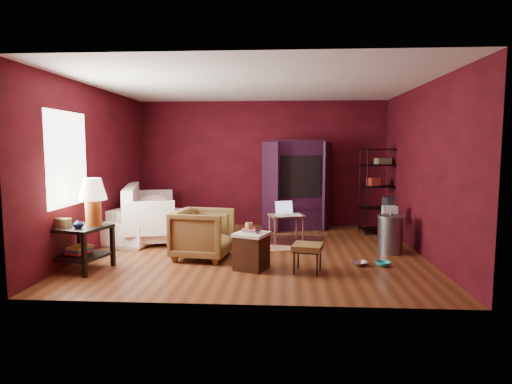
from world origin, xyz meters
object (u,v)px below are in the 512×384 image
side_table (87,215)px  armchair (203,231)px  sofa (149,216)px  wire_shelving (383,187)px  tv_armoire (296,183)px  laptop_desk (286,218)px  hamper (252,250)px

side_table → armchair: bearing=24.2°
sofa → armchair: bearing=-126.7°
side_table → wire_shelving: bearing=31.1°
side_table → tv_armoire: size_ratio=0.69×
sofa → armchair: size_ratio=2.47×
wire_shelving → laptop_desk: bearing=-166.9°
side_table → hamper: (2.38, 0.13, -0.52)m
side_table → tv_armoire: tv_armoire is taller
hamper → wire_shelving: size_ratio=0.35×
sofa → side_table: size_ratio=1.62×
sofa → laptop_desk: 2.73m
side_table → laptop_desk: side_table is taller
sofa → wire_shelving: size_ratio=1.23×
sofa → tv_armoire: (2.93, 1.02, 0.59)m
sofa → armchair: (1.38, -1.56, 0.01)m
side_table → wire_shelving: wire_shelving is taller
wire_shelving → armchair: bearing=-160.3°
armchair → laptop_desk: size_ratio=1.14×
laptop_desk → wire_shelving: size_ratio=0.44×
tv_armoire → laptop_desk: bearing=-111.6°
side_table → tv_armoire: (3.12, 3.28, 0.21)m
tv_armoire → wire_shelving: 1.79m
laptop_desk → tv_armoire: size_ratio=0.39×
armchair → wire_shelving: wire_shelving is taller
tv_armoire → wire_shelving: (1.76, -0.34, -0.05)m
side_table → wire_shelving: (4.88, 2.94, 0.16)m
sofa → hamper: (2.20, -2.13, -0.14)m
side_table → laptop_desk: size_ratio=1.74×
armchair → side_table: size_ratio=0.66×
wire_shelving → side_table: bearing=-163.2°
armchair → wire_shelving: 4.04m
wire_shelving → tv_armoire: bearing=154.9°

